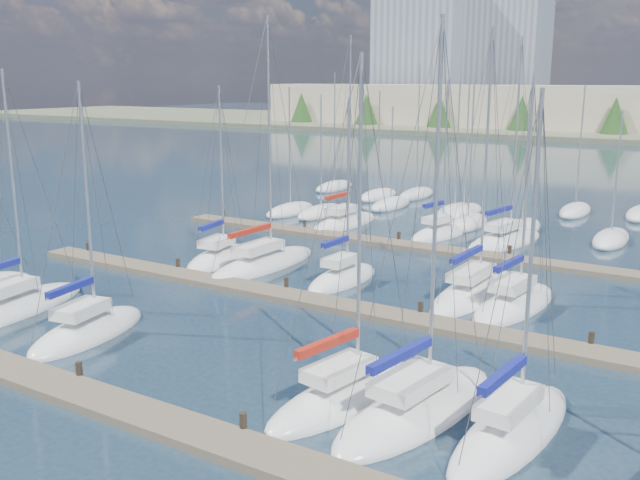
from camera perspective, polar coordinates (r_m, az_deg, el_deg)
The scene contains 19 objects.
ground at distance 76.77m, azimuth 18.61°, elevation 3.55°, with size 400.00×400.00×0.00m, color #243748.
dock_near at distance 26.20m, azimuth -14.47°, elevation -13.25°, with size 44.00×1.93×1.10m.
dock_mid at distance 36.43m, azimuth 1.69°, elevation -5.31°, with size 44.00×1.93×1.10m.
dock_far at distance 48.58m, azimuth 10.09°, elevation -0.87°, with size 44.00×1.93×1.10m.
sailboat_e at distance 25.89m, azimuth 7.77°, elevation -13.20°, with size 4.16×9.35×14.22m.
sailboat_l at distance 38.01m, azimuth 15.28°, elevation -4.96°, with size 3.42×8.33×12.38m.
sailboat_f at distance 25.02m, azimuth 15.09°, elevation -14.53°, with size 3.01×8.44×11.96m.
sailboat_o at distance 53.59m, azimuth 9.46°, elevation 0.49°, with size 3.39×6.60×12.13m.
sailboat_d at distance 26.57m, azimuth 2.08°, elevation -12.37°, with size 3.88×8.27×13.10m.
sailboat_k at distance 39.62m, azimuth 12.20°, elevation -4.05°, with size 2.98×9.98×14.82m.
sailboat_h at distance 46.22m, azimuth -8.03°, elevation -1.46°, with size 3.78×7.23×11.81m.
sailboat_i at distance 44.55m, azimuth -4.56°, elevation -1.91°, with size 3.00×9.93×15.84m.
sailboat_b at distance 39.20m, azimuth -23.35°, elevation -5.05°, with size 4.39×9.61×12.68m.
sailboat_c at distance 34.52m, azimuth -18.08°, elevation -6.96°, with size 3.87×7.50×12.14m.
sailboat_j at distance 41.19m, azimuth 1.81°, elevation -3.11°, with size 2.38×6.48×11.20m.
sailboat_n at distance 56.96m, azimuth 1.97°, elevation 1.39°, with size 2.78×8.70×15.45m.
sailboat_p at distance 52.47m, azimuth 14.57°, elevation -0.04°, with size 4.52×9.35×15.02m.
distant_boats at distance 62.63m, azimuth 11.19°, elevation 2.29°, with size 36.93×20.75×13.30m.
shoreline at distance 166.55m, azimuth 21.84°, elevation 10.54°, with size 400.00×60.00×38.00m.
Camera 1 is at (17.48, -13.86, 11.50)m, focal length 40.00 mm.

